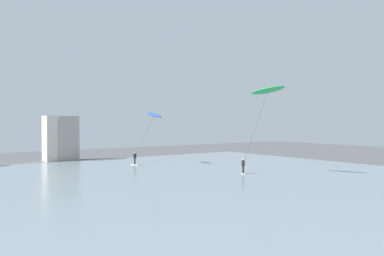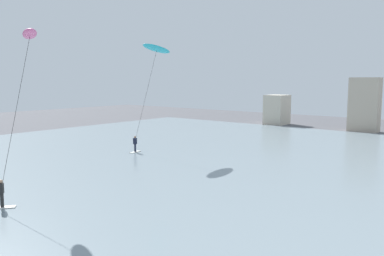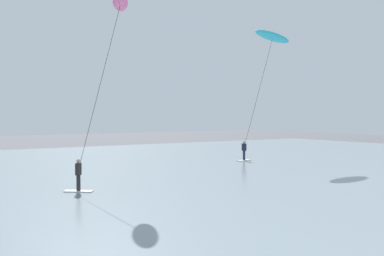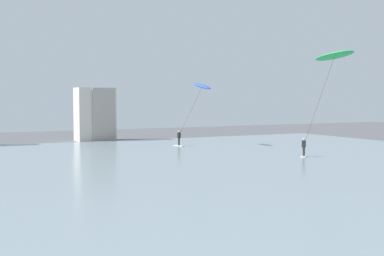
{
  "view_description": "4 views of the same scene",
  "coord_description": "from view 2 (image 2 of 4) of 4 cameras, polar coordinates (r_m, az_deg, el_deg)",
  "views": [
    {
      "loc": [
        -5.99,
        2.99,
        5.66
      ],
      "look_at": [
        2.45,
        14.58,
        5.43
      ],
      "focal_mm": 35.98,
      "sensor_mm": 36.0,
      "label": 1
    },
    {
      "loc": [
        10.14,
        0.83,
        7.3
      ],
      "look_at": [
        -3.26,
        17.22,
        4.71
      ],
      "focal_mm": 36.39,
      "sensor_mm": 36.0,
      "label": 2
    },
    {
      "loc": [
        9.57,
        3.3,
        3.9
      ],
      "look_at": [
        -2.73,
        11.38,
        3.48
      ],
      "focal_mm": 41.3,
      "sensor_mm": 36.0,
      "label": 3
    },
    {
      "loc": [
        -7.8,
        -4.64,
        5.45
      ],
      "look_at": [
        1.43,
        13.42,
        4.26
      ],
      "focal_mm": 49.89,
      "sensor_mm": 36.0,
      "label": 4
    }
  ],
  "objects": [
    {
      "name": "kitesurfer_pink",
      "position": [
        26.29,
        -23.14,
        9.86
      ],
      "size": [
        3.48,
        4.6,
        10.42
      ],
      "color": "silver",
      "rests_on": "water_bay"
    },
    {
      "name": "water_bay",
      "position": [
        32.82,
        20.4,
        -6.22
      ],
      "size": [
        84.0,
        52.0,
        0.1
      ],
      "primitive_type": "cube",
      "color": "gray",
      "rests_on": "ground"
    },
    {
      "name": "kitesurfer_cyan",
      "position": [
        39.81,
        -5.45,
        10.45
      ],
      "size": [
        2.11,
        4.66,
        11.0
      ],
      "color": "silver",
      "rests_on": "water_bay"
    }
  ]
}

